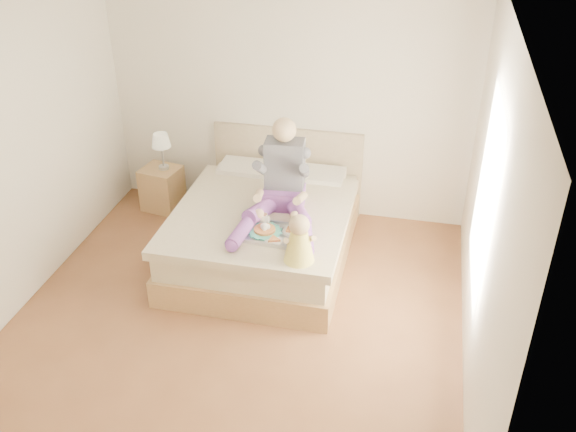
% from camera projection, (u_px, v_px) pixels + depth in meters
% --- Properties ---
extents(room, '(4.02, 4.22, 2.71)m').
position_uv_depth(room, '(240.00, 170.00, 5.06)').
color(room, brown).
rests_on(room, ground).
extents(bed, '(1.70, 2.18, 1.00)m').
position_uv_depth(bed, '(266.00, 227.00, 6.59)').
color(bed, '#9C7748').
rests_on(bed, ground).
extents(nightstand, '(0.47, 0.44, 0.51)m').
position_uv_depth(nightstand, '(162.00, 188.00, 7.44)').
color(nightstand, '#9C7748').
rests_on(nightstand, ground).
extents(lamp, '(0.21, 0.21, 0.43)m').
position_uv_depth(lamp, '(161.00, 142.00, 7.14)').
color(lamp, silver).
rests_on(lamp, nightstand).
extents(adult, '(0.80, 1.15, 0.94)m').
position_uv_depth(adult, '(282.00, 187.00, 6.13)').
color(adult, '#6E388D').
rests_on(adult, bed).
extents(tray, '(0.54, 0.43, 0.15)m').
position_uv_depth(tray, '(276.00, 232.00, 5.89)').
color(tray, silver).
rests_on(tray, bed).
extents(baby, '(0.33, 0.40, 0.45)m').
position_uv_depth(baby, '(299.00, 242.00, 5.48)').
color(baby, '#F1E14C').
rests_on(baby, bed).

